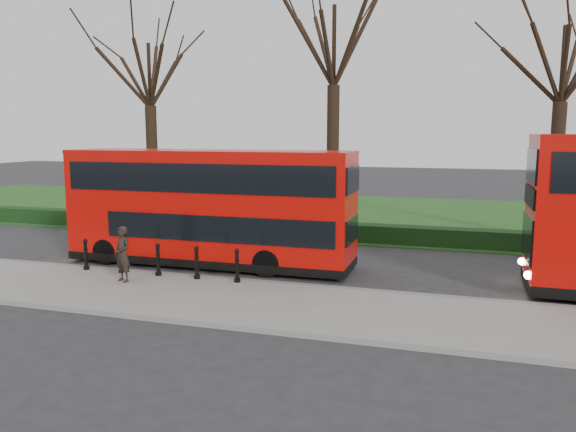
% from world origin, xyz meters
% --- Properties ---
extents(ground, '(120.00, 120.00, 0.00)m').
position_xyz_m(ground, '(0.00, 0.00, 0.00)').
color(ground, '#28282B').
rests_on(ground, ground).
extents(pavement, '(60.00, 4.00, 0.15)m').
position_xyz_m(pavement, '(0.00, -3.00, 0.07)').
color(pavement, gray).
rests_on(pavement, ground).
extents(kerb, '(60.00, 0.25, 0.16)m').
position_xyz_m(kerb, '(0.00, -1.00, 0.07)').
color(kerb, slate).
rests_on(kerb, ground).
extents(grass_verge, '(60.00, 18.00, 0.06)m').
position_xyz_m(grass_verge, '(0.00, 15.00, 0.03)').
color(grass_verge, '#1D501A').
rests_on(grass_verge, ground).
extents(hedge, '(60.00, 0.90, 0.80)m').
position_xyz_m(hedge, '(0.00, 6.80, 0.40)').
color(hedge, black).
rests_on(hedge, ground).
extents(yellow_line_outer, '(60.00, 0.10, 0.01)m').
position_xyz_m(yellow_line_outer, '(0.00, -0.70, 0.01)').
color(yellow_line_outer, yellow).
rests_on(yellow_line_outer, ground).
extents(yellow_line_inner, '(60.00, 0.10, 0.01)m').
position_xyz_m(yellow_line_inner, '(0.00, -0.50, 0.01)').
color(yellow_line_inner, yellow).
rests_on(yellow_line_inner, ground).
extents(tree_left, '(7.14, 7.14, 11.16)m').
position_xyz_m(tree_left, '(-8.00, 10.00, 8.11)').
color(tree_left, black).
rests_on(tree_left, ground).
extents(tree_mid, '(8.12, 8.12, 12.69)m').
position_xyz_m(tree_mid, '(2.00, 10.00, 9.23)').
color(tree_mid, black).
rests_on(tree_mid, ground).
extents(tree_right, '(7.02, 7.02, 10.96)m').
position_xyz_m(tree_right, '(12.00, 10.00, 7.97)').
color(tree_right, black).
rests_on(tree_right, ground).
extents(bollard_row, '(5.64, 0.15, 1.00)m').
position_xyz_m(bollard_row, '(-1.18, -1.35, 0.65)').
color(bollard_row, black).
rests_on(bollard_row, pavement).
extents(bus_lead, '(10.33, 2.37, 4.11)m').
position_xyz_m(bus_lead, '(-0.48, 1.05, 2.07)').
color(bus_lead, '#C20904').
rests_on(bus_lead, ground).
extents(pedestrian, '(0.75, 0.63, 1.73)m').
position_xyz_m(pedestrian, '(-1.84, -2.32, 1.02)').
color(pedestrian, black).
rests_on(pedestrian, pavement).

